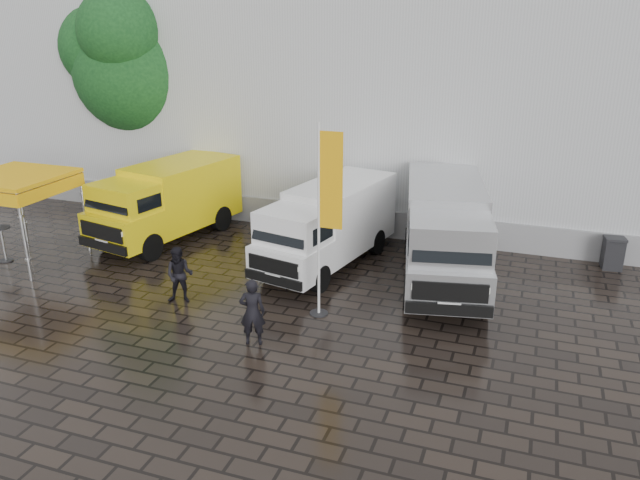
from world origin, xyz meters
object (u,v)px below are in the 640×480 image
(van_white, at_px, (327,227))
(person_tent, at_px, (180,275))
(cocktail_table, at_px, (3,244))
(van_yellow, at_px, (166,203))
(person_front, at_px, (252,312))
(wheelie_bin, at_px, (613,253))
(canopy_tent, at_px, (15,181))
(flagpole, at_px, (326,212))
(van_silver, at_px, (444,235))

(van_white, distance_m, person_tent, 5.01)
(van_white, xyz_separation_m, cocktail_table, (-10.11, -3.23, -0.70))
(cocktail_table, relative_size, person_tent, 0.72)
(van_yellow, relative_size, van_white, 0.97)
(person_front, relative_size, person_tent, 1.06)
(cocktail_table, height_order, wheelie_bin, cocktail_table)
(canopy_tent, bearing_deg, wheelie_bin, 17.37)
(flagpole, distance_m, person_front, 3.13)
(van_silver, relative_size, canopy_tent, 2.30)
(wheelie_bin, bearing_deg, person_tent, -156.15)
(cocktail_table, bearing_deg, van_yellow, 43.24)
(van_silver, relative_size, flagpole, 1.29)
(canopy_tent, bearing_deg, flagpole, -2.61)
(van_yellow, bearing_deg, cocktail_table, -124.89)
(van_yellow, height_order, cocktail_table, van_yellow)
(person_front, height_order, person_tent, person_front)
(van_yellow, distance_m, wheelie_bin, 15.07)
(canopy_tent, distance_m, wheelie_bin, 19.14)
(van_yellow, xyz_separation_m, van_silver, (9.90, -0.44, 0.12))
(person_tent, bearing_deg, van_yellow, 108.96)
(van_white, relative_size, person_front, 3.44)
(canopy_tent, relative_size, wheelie_bin, 2.77)
(person_front, bearing_deg, canopy_tent, -34.69)
(canopy_tent, relative_size, flagpole, 0.56)
(van_yellow, height_order, person_tent, van_yellow)
(flagpole, distance_m, wheelie_bin, 10.04)
(wheelie_bin, bearing_deg, person_front, -142.83)
(van_yellow, height_order, flagpole, flagpole)
(van_yellow, height_order, wheelie_bin, van_yellow)
(flagpole, bearing_deg, person_front, -119.75)
(van_silver, distance_m, wheelie_bin, 5.75)
(van_silver, height_order, person_tent, van_silver)
(flagpole, height_order, cocktail_table, flagpole)
(cocktail_table, relative_size, person_front, 0.68)
(cocktail_table, bearing_deg, van_white, 17.71)
(van_yellow, height_order, person_front, van_yellow)
(van_yellow, distance_m, van_white, 6.22)
(wheelie_bin, relative_size, person_tent, 0.64)
(cocktail_table, height_order, person_front, person_front)
(van_white, xyz_separation_m, van_silver, (3.69, 0.00, 0.17))
(person_front, distance_m, person_tent, 3.30)
(van_yellow, relative_size, cocktail_table, 4.90)
(cocktail_table, distance_m, person_tent, 7.14)
(van_silver, bearing_deg, person_tent, -160.97)
(cocktail_table, bearing_deg, flagpole, -0.90)
(van_silver, height_order, canopy_tent, same)
(van_yellow, distance_m, cocktail_table, 5.40)
(flagpole, bearing_deg, canopy_tent, 177.39)
(van_yellow, distance_m, person_front, 8.53)
(van_silver, bearing_deg, cocktail_table, -178.42)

